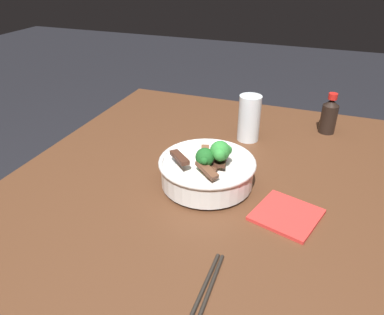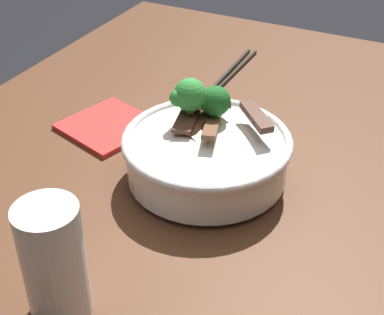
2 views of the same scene
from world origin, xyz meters
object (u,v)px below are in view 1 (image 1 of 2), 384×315
object	(u,v)px
rice_bowl	(207,169)
folded_napkin	(286,215)
soy_sauce_bottle	(329,115)
chopsticks_pair	(202,300)
drinking_glass	(249,121)

from	to	relation	value
rice_bowl	folded_napkin	distance (m)	0.21
soy_sauce_bottle	folded_napkin	distance (m)	0.48
rice_bowl	chopsticks_pair	distance (m)	0.34
drinking_glass	folded_napkin	distance (m)	0.38
rice_bowl	soy_sauce_bottle	xyz separation A→B (m)	(-0.42, 0.26, 0.01)
soy_sauce_bottle	rice_bowl	bearing A→B (deg)	-31.62
rice_bowl	soy_sauce_bottle	bearing A→B (deg)	148.38
rice_bowl	drinking_glass	world-z (taller)	drinking_glass
chopsticks_pair	soy_sauce_bottle	xyz separation A→B (m)	(-0.74, 0.16, 0.05)
rice_bowl	drinking_glass	bearing A→B (deg)	172.77
rice_bowl	chopsticks_pair	bearing A→B (deg)	17.15
chopsticks_pair	drinking_glass	bearing A→B (deg)	-173.94
drinking_glass	chopsticks_pair	size ratio (longest dim) A/B	0.65
rice_bowl	folded_napkin	world-z (taller)	rice_bowl
rice_bowl	soy_sauce_bottle	world-z (taller)	rice_bowl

